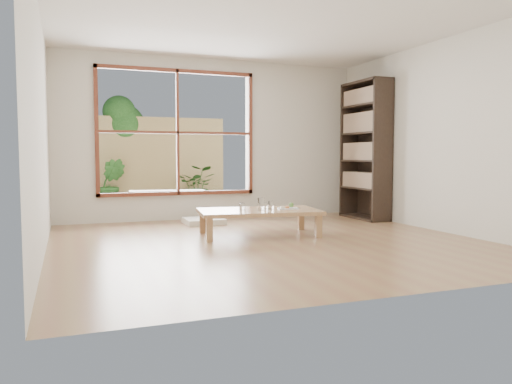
# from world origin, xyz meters

# --- Properties ---
(ground) EXTENTS (5.00, 5.00, 0.00)m
(ground) POSITION_xyz_m (0.00, 0.00, 0.00)
(ground) COLOR #96754B
(ground) RESTS_ON ground
(low_table) EXTENTS (1.64, 1.06, 0.34)m
(low_table) POSITION_xyz_m (0.05, 0.50, 0.30)
(low_table) COLOR #A77E51
(low_table) RESTS_ON ground
(floor_cushion) EXTENTS (0.57, 0.57, 0.08)m
(floor_cushion) POSITION_xyz_m (-0.34, 1.84, 0.04)
(floor_cushion) COLOR beige
(floor_cushion) RESTS_ON ground
(bookshelf) EXTENTS (0.36, 1.01, 2.24)m
(bookshelf) POSITION_xyz_m (2.30, 1.51, 1.12)
(bookshelf) COLOR #2E231A
(bookshelf) RESTS_ON ground
(glass_tall) EXTENTS (0.09, 0.09, 0.16)m
(glass_tall) POSITION_xyz_m (0.06, 0.44, 0.42)
(glass_tall) COLOR silver
(glass_tall) RESTS_ON low_table
(glass_mid) EXTENTS (0.07, 0.07, 0.11)m
(glass_mid) POSITION_xyz_m (0.23, 0.53, 0.39)
(glass_mid) COLOR silver
(glass_mid) RESTS_ON low_table
(glass_short) EXTENTS (0.06, 0.06, 0.08)m
(glass_short) POSITION_xyz_m (0.18, 0.59, 0.37)
(glass_short) COLOR silver
(glass_short) RESTS_ON low_table
(glass_small) EXTENTS (0.07, 0.07, 0.09)m
(glass_small) POSITION_xyz_m (-0.16, 0.56, 0.38)
(glass_small) COLOR silver
(glass_small) RESTS_ON low_table
(food_tray) EXTENTS (0.29, 0.24, 0.08)m
(food_tray) POSITION_xyz_m (0.45, 0.44, 0.35)
(food_tray) COLOR white
(food_tray) RESTS_ON low_table
(deck) EXTENTS (2.80, 2.00, 0.05)m
(deck) POSITION_xyz_m (-0.60, 3.56, 0.00)
(deck) COLOR #372F28
(deck) RESTS_ON ground
(garden_bench) EXTENTS (1.32, 0.52, 0.41)m
(garden_bench) POSITION_xyz_m (-0.65, 3.13, 0.37)
(garden_bench) COLOR #2E231A
(garden_bench) RESTS_ON deck
(bamboo_fence) EXTENTS (2.80, 0.06, 1.80)m
(bamboo_fence) POSITION_xyz_m (-0.60, 4.56, 0.90)
(bamboo_fence) COLOR tan
(bamboo_fence) RESTS_ON ground
(shrub_right) EXTENTS (0.92, 0.87, 0.82)m
(shrub_right) POSITION_xyz_m (0.17, 4.20, 0.43)
(shrub_right) COLOR #2D5F23
(shrub_right) RESTS_ON deck
(shrub_left) EXTENTS (0.60, 0.53, 0.95)m
(shrub_left) POSITION_xyz_m (-1.50, 4.22, 0.50)
(shrub_left) COLOR #2D5F23
(shrub_left) RESTS_ON deck
(garden_tree) EXTENTS (1.04, 0.85, 2.22)m
(garden_tree) POSITION_xyz_m (-1.28, 4.86, 1.63)
(garden_tree) COLOR #4C3D2D
(garden_tree) RESTS_ON ground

